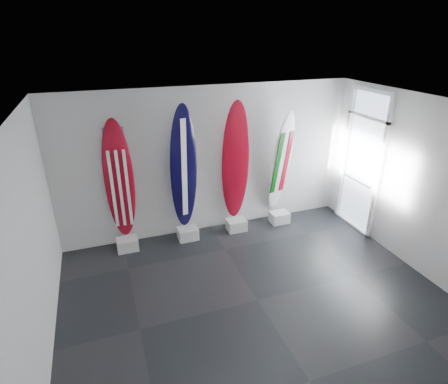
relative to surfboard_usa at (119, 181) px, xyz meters
name	(u,v)px	position (x,y,z in m)	size (l,w,h in m)	color
floor	(258,300)	(1.79, -2.28, -1.41)	(6.00, 6.00, 0.00)	black
ceiling	(267,111)	(1.79, -2.28, 1.59)	(6.00, 6.00, 0.00)	white
wall_back	(209,162)	(1.79, 0.22, 0.09)	(6.00, 6.00, 0.00)	silver
wall_front	(389,351)	(1.79, -4.78, 0.09)	(6.00, 6.00, 0.00)	silver
wall_left	(28,257)	(-1.21, -2.28, 0.09)	(5.00, 5.00, 0.00)	silver
wall_right	(425,189)	(4.79, -2.28, 0.09)	(5.00, 5.00, 0.00)	silver
display_block_usa	(128,244)	(0.00, -0.10, -1.29)	(0.40, 0.30, 0.24)	silver
surfboard_usa	(119,181)	(0.00, 0.00, 0.00)	(0.53, 0.08, 2.35)	#A10A1C
display_block_navy	(188,233)	(1.21, -0.10, -1.29)	(0.40, 0.30, 0.24)	silver
surfboard_navy	(184,169)	(1.21, 0.00, 0.09)	(0.57, 0.08, 2.52)	black
display_block_swiss	(236,225)	(2.27, -0.10, -1.29)	(0.40, 0.30, 0.24)	silver
surfboard_swiss	(236,162)	(2.27, 0.00, 0.09)	(0.57, 0.08, 2.52)	#A10A1C
display_block_italy	(279,217)	(3.30, -0.10, -1.29)	(0.40, 0.30, 0.24)	silver
surfboard_italy	(281,163)	(3.30, 0.00, -0.04)	(0.52, 0.08, 2.29)	white
wall_outlet	(90,232)	(-0.66, 0.20, -1.06)	(0.09, 0.02, 0.13)	silver
glass_door	(362,164)	(4.76, -0.73, 0.01)	(0.12, 1.16, 2.85)	white
balcony	(404,195)	(6.09, -0.73, -0.91)	(2.80, 2.20, 1.20)	slate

